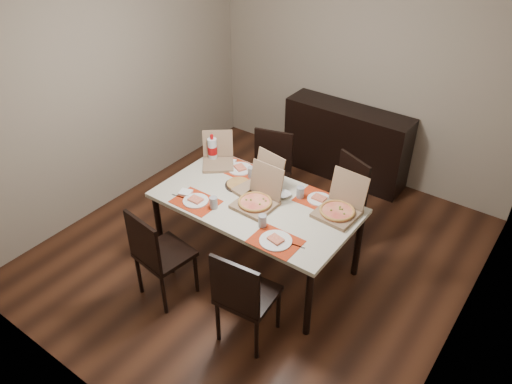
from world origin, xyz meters
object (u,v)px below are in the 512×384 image
(pizza_box_center, at_px, (257,200))
(soda_bottle, at_px, (212,149))
(chair_near_left, at_px, (157,253))
(dip_bowl, at_px, (284,195))
(chair_far_right, at_px, (342,198))
(dining_table, at_px, (256,207))
(chair_near_right, at_px, (243,295))
(sideboard, at_px, (346,143))
(chair_far_left, at_px, (269,171))

(pizza_box_center, xyz_separation_m, soda_bottle, (-0.82, 0.36, 0.07))
(chair_near_left, xyz_separation_m, soda_bottle, (-0.34, 1.17, 0.36))
(chair_near_left, height_order, dip_bowl, chair_near_left)
(pizza_box_center, bearing_deg, chair_far_right, 63.74)
(chair_near_left, height_order, pizza_box_center, pizza_box_center)
(dining_table, xyz_separation_m, soda_bottle, (-0.78, 0.33, 0.19))
(dining_table, height_order, chair_near_right, chair_near_right)
(chair_near_left, distance_m, soda_bottle, 1.27)
(sideboard, xyz_separation_m, chair_near_right, (0.54, -2.74, 0.06))
(chair_near_left, height_order, soda_bottle, soda_bottle)
(chair_far_left, bearing_deg, dip_bowl, -46.58)
(chair_near_left, bearing_deg, dip_bowl, 60.72)
(chair_far_left, xyz_separation_m, dip_bowl, (0.56, -0.60, 0.25))
(chair_near_left, bearing_deg, dining_table, 62.74)
(sideboard, bearing_deg, chair_far_right, -64.51)
(chair_near_right, xyz_separation_m, chair_far_right, (0.00, 1.61, 0.00))
(pizza_box_center, bearing_deg, chair_near_right, -61.21)
(chair_near_left, distance_m, pizza_box_center, 0.98)
(chair_far_left, distance_m, chair_far_right, 0.87)
(chair_near_left, height_order, chair_near_right, same)
(pizza_box_center, distance_m, soda_bottle, 0.90)
(dip_bowl, bearing_deg, pizza_box_center, -115.28)
(sideboard, relative_size, chair_far_left, 1.61)
(soda_bottle, bearing_deg, chair_far_left, 52.55)
(chair_far_left, distance_m, soda_bottle, 0.71)
(chair_far_right, bearing_deg, dining_table, -119.44)
(sideboard, relative_size, dining_table, 0.83)
(chair_far_right, bearing_deg, chair_near_left, -118.34)
(dining_table, distance_m, chair_near_left, 0.96)
(chair_near_left, relative_size, pizza_box_center, 2.43)
(chair_near_left, relative_size, chair_far_left, 1.00)
(chair_far_right, bearing_deg, chair_far_left, -179.58)
(dining_table, xyz_separation_m, chair_near_right, (0.46, -0.80, -0.17))
(chair_near_left, bearing_deg, soda_bottle, 106.45)
(chair_far_right, xyz_separation_m, pizza_box_center, (-0.42, -0.85, 0.29))
(sideboard, distance_m, chair_far_left, 1.18)
(chair_far_left, bearing_deg, soda_bottle, -127.45)
(dining_table, bearing_deg, sideboard, 92.30)
(soda_bottle, bearing_deg, chair_far_right, 21.54)
(chair_far_right, distance_m, dip_bowl, 0.72)
(sideboard, distance_m, dining_table, 1.96)
(chair_near_left, bearing_deg, chair_near_right, 2.77)
(sideboard, bearing_deg, pizza_box_center, -86.58)
(chair_near_left, distance_m, chair_far_right, 1.88)
(dining_table, height_order, chair_far_right, chair_far_right)
(sideboard, xyz_separation_m, pizza_box_center, (0.12, -1.98, 0.35))
(chair_far_right, xyz_separation_m, dip_bowl, (-0.30, -0.60, 0.25))
(chair_near_right, xyz_separation_m, soda_bottle, (-1.23, 1.12, 0.36))
(dip_bowl, distance_m, soda_bottle, 0.95)
(sideboard, bearing_deg, dip_bowl, -82.28)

